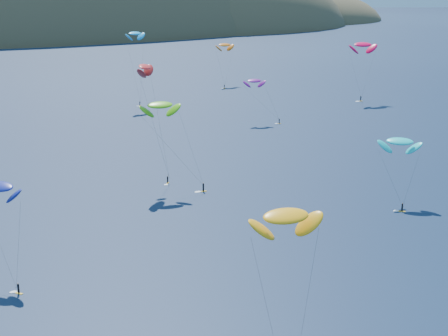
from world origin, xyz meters
The scene contains 9 objects.
island centered at (39.40, 562.36, -10.74)m, with size 730.00×300.00×210.00m.
kitesurfer_2 centered at (-26.08, 31.20, 18.58)m, with size 10.29×12.55×21.05m.
kitesurfer_3 centered at (-16.26, 100.56, 18.50)m, with size 11.97×10.92×20.97m.
kitesurfer_4 centered at (8.71, 194.49, 25.96)m, with size 9.10×7.14×28.30m.
kitesurfer_5 centered at (25.77, 70.81, 12.51)m, with size 9.46×11.83×14.91m.
kitesurfer_6 centered at (34.01, 149.96, 13.34)m, with size 10.25×9.61×15.36m.
kitesurfer_8 centered at (88.90, 165.49, 21.10)m, with size 11.74×6.39×24.26m.
kitesurfer_9 centered at (-16.80, 108.37, 25.93)m, with size 7.44×11.95×28.16m.
kitesurfer_11 centered at (58.51, 222.92, 17.08)m, with size 10.88×14.09×19.62m.
Camera 1 is at (-62.02, -26.78, 45.20)m, focal length 50.00 mm.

